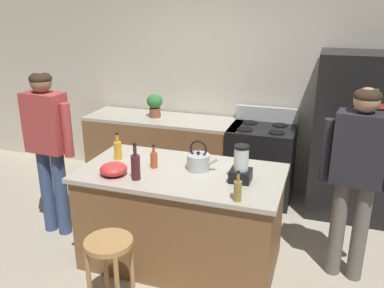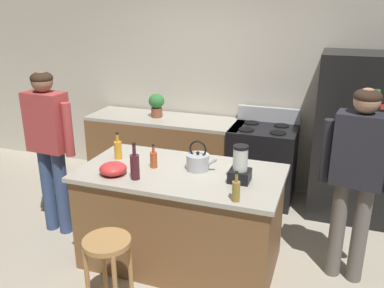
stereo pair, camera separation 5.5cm
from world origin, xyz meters
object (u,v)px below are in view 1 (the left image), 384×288
bottle_cooking_sauce (154,159)px  bottle_vinegar (238,190)px  person_by_island_left (48,139)px  potted_plant (155,104)px  stove_range (261,163)px  tea_kettle (198,161)px  person_by_sink_right (357,168)px  kitchen_island (181,217)px  blender_appliance (241,166)px  bar_stool (110,257)px  bottle_wine (136,166)px  refrigerator (356,137)px  mixing_bowl (114,169)px  bottle_soda (118,150)px

bottle_cooking_sauce → bottle_vinegar: 0.93m
person_by_island_left → potted_plant: size_ratio=5.61×
stove_range → bottle_vinegar: size_ratio=4.58×
bottle_cooking_sauce → tea_kettle: size_ratio=0.78×
person_by_sink_right → potted_plant: (-2.34, 1.30, 0.06)m
kitchen_island → blender_appliance: bearing=-4.4°
stove_range → bottle_vinegar: bottle_vinegar is taller
bar_stool → tea_kettle: bearing=65.3°
blender_appliance → bottle_wine: 0.86m
refrigerator → stove_range: size_ratio=1.67×
stove_range → bottle_wine: (-0.76, -1.80, 0.56)m
person_by_sink_right → mixing_bowl: (-1.94, -0.51, -0.06)m
person_by_island_left → person_by_sink_right: person_by_island_left is taller
person_by_sink_right → potted_plant: size_ratio=5.60×
kitchen_island → bar_stool: size_ratio=2.77×
bottle_soda → bottle_cooking_sauce: size_ratio=1.19×
tea_kettle → blender_appliance: bearing=-17.0°
person_by_sink_right → bar_stool: 2.07m
bottle_wine → tea_kettle: bearing=40.2°
person_by_sink_right → refrigerator: bearing=87.7°
refrigerator → bottle_wine: 2.51m
refrigerator → person_by_sink_right: size_ratio=1.08×
bottle_soda → bottle_vinegar: (1.24, -0.48, -0.01)m
stove_range → kitchen_island: bearing=-106.9°
refrigerator → tea_kettle: size_ratio=6.56×
bar_stool → bottle_soda: size_ratio=2.49×
bottle_wine → tea_kettle: size_ratio=1.15×
stove_range → potted_plant: 1.51m
tea_kettle → person_by_sink_right: bearing=7.4°
potted_plant → blender_appliance: (1.45, -1.59, -0.04)m
stove_range → person_by_island_left: 2.44m
bar_stool → potted_plant: size_ratio=2.13×
refrigerator → bottle_vinegar: 2.09m
stove_range → potted_plant: potted_plant is taller
blender_appliance → bottle_soda: (-1.19, 0.12, -0.04)m
kitchen_island → bottle_soda: (-0.65, 0.08, 0.54)m
bottle_wine → stove_range: bearing=67.3°
bottle_cooking_sauce → bottle_wine: size_ratio=0.68×
kitchen_island → stove_range: (0.46, 1.52, 0.01)m
bottle_soda → bar_stool: bearing=-67.0°
refrigerator → stove_range: bearing=178.6°
potted_plant → blender_appliance: bearing=-47.7°
potted_plant → tea_kettle: (1.05, -1.47, -0.09)m
bottle_vinegar → tea_kettle: bearing=133.7°
person_by_sink_right → bottle_wine: 1.80m
potted_plant → mixing_bowl: 1.86m
person_by_island_left → bottle_vinegar: bearing=-13.1°
blender_appliance → bottle_wine: bottle_wine is taller
bottle_cooking_sauce → mixing_bowl: size_ratio=0.93×
bottle_vinegar → bar_stool: bearing=-154.3°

